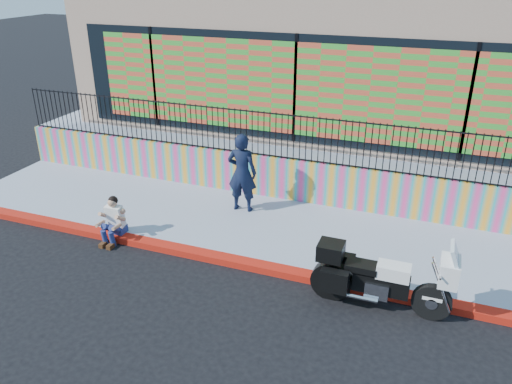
% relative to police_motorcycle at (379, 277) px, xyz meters
% --- Properties ---
extents(ground, '(90.00, 90.00, 0.00)m').
position_rel_police_motorcycle_xyz_m(ground, '(-2.99, 0.39, -0.65)').
color(ground, black).
rests_on(ground, ground).
extents(red_curb, '(16.00, 0.30, 0.15)m').
position_rel_police_motorcycle_xyz_m(red_curb, '(-2.99, 0.39, -0.58)').
color(red_curb, '#AE250C').
rests_on(red_curb, ground).
extents(sidewalk, '(16.00, 3.00, 0.15)m').
position_rel_police_motorcycle_xyz_m(sidewalk, '(-2.99, 2.04, -0.58)').
color(sidewalk, '#9199AE').
rests_on(sidewalk, ground).
extents(mural_wall, '(16.00, 0.20, 1.10)m').
position_rel_police_motorcycle_xyz_m(mural_wall, '(-2.99, 3.64, 0.05)').
color(mural_wall, '#EE3E87').
rests_on(mural_wall, sidewalk).
extents(metal_fence, '(15.80, 0.04, 1.20)m').
position_rel_police_motorcycle_xyz_m(metal_fence, '(-2.99, 3.64, 1.20)').
color(metal_fence, black).
rests_on(metal_fence, mural_wall).
extents(elevated_platform, '(16.00, 10.00, 1.25)m').
position_rel_police_motorcycle_xyz_m(elevated_platform, '(-2.99, 8.74, -0.03)').
color(elevated_platform, '#9199AE').
rests_on(elevated_platform, ground).
extents(storefront_building, '(14.00, 8.06, 4.00)m').
position_rel_police_motorcycle_xyz_m(storefront_building, '(-2.99, 8.52, 2.59)').
color(storefront_building, tan).
rests_on(storefront_building, elevated_platform).
extents(police_motorcycle, '(2.51, 0.83, 1.56)m').
position_rel_police_motorcycle_xyz_m(police_motorcycle, '(0.00, 0.00, 0.00)').
color(police_motorcycle, black).
rests_on(police_motorcycle, ground).
extents(police_officer, '(0.76, 0.53, 2.00)m').
position_rel_police_motorcycle_xyz_m(police_officer, '(-3.73, 2.60, 0.50)').
color(police_officer, black).
rests_on(police_officer, sidewalk).
extents(seated_man, '(0.54, 0.71, 1.06)m').
position_rel_police_motorcycle_xyz_m(seated_man, '(-5.98, 0.30, -0.21)').
color(seated_man, navy).
rests_on(seated_man, ground).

